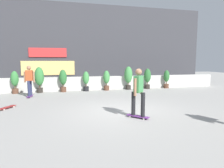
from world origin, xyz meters
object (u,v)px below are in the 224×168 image
at_px(potted_plant_4, 106,79).
at_px(potted_plant_3, 86,80).
at_px(skater_by_wall_right, 29,80).
at_px(potted_plant_7, 166,78).
at_px(potted_plant_2, 63,79).
at_px(skateboard_near_camera, 7,107).
at_px(skater_far_left, 138,91).
at_px(potted_plant_1, 39,78).
at_px(potted_plant_0, 15,81).
at_px(potted_plant_5, 128,76).
at_px(potted_plant_6, 147,77).

bearing_deg(potted_plant_4, potted_plant_3, 180.00).
relative_size(potted_plant_4, skater_by_wall_right, 0.78).
bearing_deg(potted_plant_7, potted_plant_2, 180.00).
bearing_deg(skateboard_near_camera, skater_far_left, -28.25).
bearing_deg(potted_plant_2, skater_by_wall_right, -140.06).
distance_m(potted_plant_1, potted_plant_2, 1.41).
distance_m(potted_plant_7, skateboard_near_camera, 10.31).
distance_m(potted_plant_0, potted_plant_3, 4.25).
bearing_deg(potted_plant_7, potted_plant_3, 180.00).
bearing_deg(potted_plant_2, skateboard_near_camera, -119.13).
bearing_deg(potted_plant_0, skater_far_left, -51.16).
xyz_separation_m(potted_plant_4, potted_plant_5, (1.53, -0.00, 0.19)).
distance_m(potted_plant_0, potted_plant_1, 1.40).
relative_size(potted_plant_4, potted_plant_5, 0.84).
bearing_deg(potted_plant_7, potted_plant_4, 180.00).
bearing_deg(potted_plant_0, potted_plant_2, 0.00).
xyz_separation_m(potted_plant_0, potted_plant_2, (2.80, 0.00, 0.04)).
height_order(potted_plant_5, skater_far_left, skater_far_left).
bearing_deg(potted_plant_7, potted_plant_5, -180.00).
bearing_deg(potted_plant_6, potted_plant_1, 180.00).
xyz_separation_m(potted_plant_2, skater_by_wall_right, (-1.75, -1.47, 0.13)).
bearing_deg(potted_plant_6, skateboard_near_camera, -153.27).
distance_m(potted_plant_2, potted_plant_7, 7.23).
bearing_deg(potted_plant_0, potted_plant_6, -0.00).
bearing_deg(potted_plant_6, skater_far_left, -116.49).
height_order(potted_plant_4, skateboard_near_camera, potted_plant_4).
relative_size(potted_plant_1, potted_plant_5, 1.00).
bearing_deg(skater_far_left, potted_plant_5, 74.19).
relative_size(potted_plant_0, potted_plant_2, 0.96).
xyz_separation_m(potted_plant_3, potted_plant_7, (5.78, 0.00, 0.01)).
bearing_deg(potted_plant_5, potted_plant_3, 180.00).
xyz_separation_m(potted_plant_1, skateboard_near_camera, (-0.83, -4.02, -0.87)).
height_order(potted_plant_4, potted_plant_7, potted_plant_4).
distance_m(potted_plant_1, potted_plant_5, 5.75).
bearing_deg(potted_plant_3, potted_plant_7, 0.00).
bearing_deg(potted_plant_1, potted_plant_4, 0.00).
height_order(potted_plant_4, potted_plant_5, potted_plant_5).
xyz_separation_m(potted_plant_1, skater_by_wall_right, (-0.34, -1.47, 0.01)).
bearing_deg(potted_plant_5, potted_plant_0, 180.00).
height_order(potted_plant_3, potted_plant_4, potted_plant_4).
bearing_deg(potted_plant_3, potted_plant_5, -0.00).
bearing_deg(potted_plant_3, skateboard_near_camera, -132.51).
distance_m(potted_plant_2, potted_plant_3, 1.45).
bearing_deg(potted_plant_7, potted_plant_1, 180.00).
relative_size(potted_plant_4, skater_far_left, 0.78).
height_order(potted_plant_0, potted_plant_7, potted_plant_0).
bearing_deg(potted_plant_2, potted_plant_6, -0.00).
xyz_separation_m(potted_plant_3, potted_plant_6, (4.30, -0.00, 0.12)).
bearing_deg(potted_plant_4, skateboard_near_camera, -141.46).
bearing_deg(potted_plant_4, potted_plant_1, 180.00).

